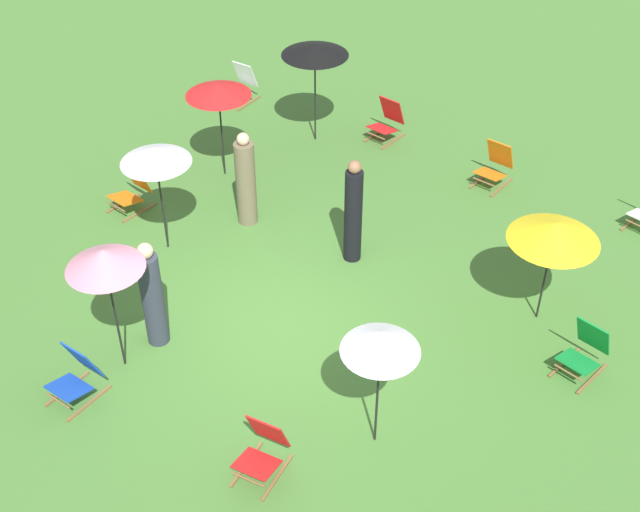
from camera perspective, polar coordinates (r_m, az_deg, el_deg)
ground_plane at (r=12.50m, az=-2.78°, el=-4.75°), size 40.00×40.00×0.00m
deckchair_1 at (r=16.75m, az=4.55°, el=9.07°), size 0.60×0.83×0.83m
deckchair_2 at (r=15.01m, az=-12.63°, el=4.39°), size 0.60×0.83×0.83m
deckchair_4 at (r=15.63m, az=11.74°, el=5.99°), size 0.58×0.82×0.83m
deckchair_5 at (r=11.72m, az=-16.13°, el=-7.77°), size 0.55×0.80×0.83m
deckchair_6 at (r=18.15m, az=-5.33°, el=11.46°), size 0.52×0.79×0.83m
deckchair_7 at (r=12.15m, az=17.47°, el=-6.13°), size 0.65×0.86×0.83m
deckchair_8 at (r=10.49m, az=-3.89°, el=-12.91°), size 0.52×0.79×0.83m
umbrella_0 at (r=9.79m, az=4.12°, el=-5.78°), size 0.95×0.95×1.89m
umbrella_1 at (r=11.03m, az=-14.39°, el=-0.22°), size 1.03×1.03×2.03m
umbrella_2 at (r=12.07m, az=15.57°, el=1.59°), size 1.30×1.30×1.73m
umbrella_3 at (r=13.19m, az=-11.08°, el=6.71°), size 1.10×1.10×1.90m
umbrella_4 at (r=15.97m, az=-0.35°, el=13.78°), size 1.26×1.26×2.01m
umbrella_5 at (r=15.01m, az=-6.90°, el=11.09°), size 1.17×1.17×1.84m
person_0 at (r=14.13m, az=-5.04°, el=5.04°), size 0.43×0.43×1.72m
person_1 at (r=11.95m, az=-11.27°, el=-2.71°), size 0.41×0.41×1.74m
person_2 at (r=13.21m, az=2.26°, el=2.90°), size 0.39×0.39×1.84m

